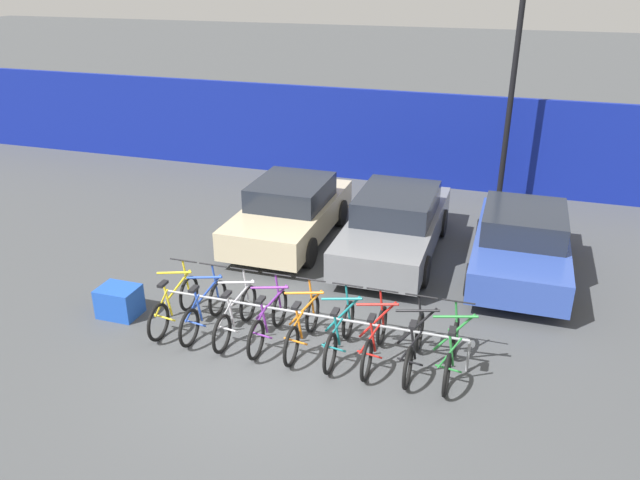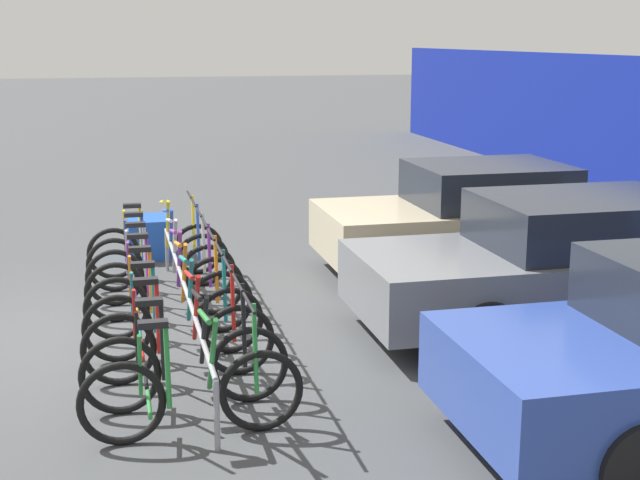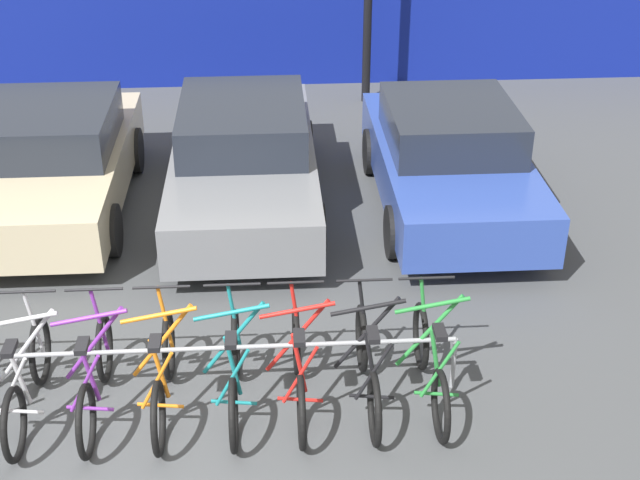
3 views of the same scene
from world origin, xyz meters
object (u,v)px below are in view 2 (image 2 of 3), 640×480
at_px(bicycle_silver, 162,271).
at_px(bicycle_black, 186,364).
at_px(bicycle_red, 179,339).
at_px(car_beige, 481,218).
at_px(bike_rack, 184,288).
at_px(car_grey, 575,264).
at_px(cargo_crate, 149,237).
at_px(bicycle_teal, 174,320).
at_px(bicycle_green, 193,391).
at_px(bicycle_orange, 169,301).
at_px(bicycle_blue, 159,258).
at_px(bicycle_purple, 165,285).
at_px(bicycle_yellow, 156,248).

height_order(bicycle_silver, bicycle_black, same).
relative_size(bicycle_red, car_beige, 0.41).
distance_m(bike_rack, bicycle_red, 1.21).
height_order(car_grey, cargo_crate, car_grey).
xyz_separation_m(bicycle_teal, car_grey, (0.06, 4.12, 0.31)).
bearing_deg(bicycle_green, bicycle_orange, 178.67).
height_order(car_beige, car_grey, same).
bearing_deg(bicycle_black, bicycle_blue, -178.23).
xyz_separation_m(bike_rack, bicycle_green, (2.40, -0.15, -0.13)).
relative_size(bicycle_orange, bicycle_green, 1.00).
height_order(bicycle_purple, bicycle_red, same).
bearing_deg(cargo_crate, bicycle_teal, 0.44).
distance_m(bicycle_orange, car_beige, 4.49).
distance_m(bicycle_silver, cargo_crate, 2.29).
bearing_deg(bicycle_green, bicycle_purple, 178.67).
height_order(bicycle_yellow, car_grey, car_grey).
relative_size(bike_rack, bicycle_blue, 3.13).
height_order(bicycle_silver, bicycle_green, same).
bearing_deg(bike_rack, bicycle_blue, -175.34).
xyz_separation_m(bicycle_blue, cargo_crate, (-1.69, -0.03, -0.10)).
bearing_deg(car_grey, bicycle_silver, -114.75).
distance_m(bike_rack, cargo_crate, 3.53).
height_order(bicycle_black, bicycle_green, same).
bearing_deg(bicycle_green, bicycle_red, 178.67).
distance_m(bicycle_red, bicycle_green, 1.21).
distance_m(bicycle_yellow, bicycle_teal, 3.02).
relative_size(bicycle_red, bicycle_green, 1.00).
relative_size(bicycle_purple, bicycle_teal, 1.00).
height_order(bicycle_blue, bicycle_silver, same).
bearing_deg(bike_rack, bicycle_black, -4.65).
bearing_deg(bicycle_orange, cargo_crate, 177.70).
bearing_deg(bicycle_purple, bicycle_orange, 0.83).
height_order(car_beige, cargo_crate, car_beige).
bearing_deg(bicycle_blue, bike_rack, 7.36).
height_order(bicycle_yellow, bicycle_orange, same).
height_order(bicycle_silver, bicycle_orange, same).
distance_m(bicycle_yellow, bicycle_green, 4.81).
bearing_deg(bicycle_purple, bicycle_teal, 0.83).
bearing_deg(cargo_crate, bicycle_black, 0.34).
distance_m(bicycle_black, car_grey, 4.29).
xyz_separation_m(car_beige, car_grey, (2.43, -0.01, 0.00)).
height_order(bike_rack, bicycle_red, bicycle_red).
relative_size(bicycle_blue, bicycle_black, 1.00).
bearing_deg(bicycle_green, car_beige, 133.90).
relative_size(bicycle_silver, bicycle_black, 1.00).
distance_m(bicycle_green, car_grey, 4.48).
bearing_deg(bicycle_teal, bicycle_green, -3.09).
relative_size(bicycle_red, car_grey, 0.37).
height_order(bicycle_yellow, bicycle_teal, same).
bearing_deg(bicycle_yellow, car_grey, 55.54).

